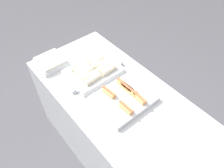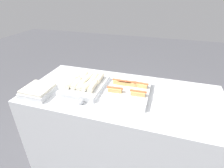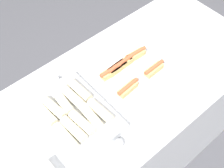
# 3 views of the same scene
# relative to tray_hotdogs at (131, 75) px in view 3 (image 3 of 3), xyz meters

# --- Properties ---
(ground_plane) EXTENTS (12.00, 12.00, 0.00)m
(ground_plane) POSITION_rel_tray_hotdogs_xyz_m (-0.05, -0.00, -0.96)
(ground_plane) COLOR #4C4C51
(counter) EXTENTS (1.79, 0.84, 0.93)m
(counter) POSITION_rel_tray_hotdogs_xyz_m (-0.05, -0.00, -0.50)
(counter) COLOR silver
(counter) RESTS_ON ground_plane
(tray_hotdogs) EXTENTS (0.38, 0.45, 0.10)m
(tray_hotdogs) POSITION_rel_tray_hotdogs_xyz_m (0.00, 0.00, 0.00)
(tray_hotdogs) COLOR silver
(tray_hotdogs) RESTS_ON counter
(tray_wraps) EXTENTS (0.35, 0.47, 0.10)m
(tray_wraps) POSITION_rel_tray_hotdogs_xyz_m (-0.41, -0.00, 0.01)
(tray_wraps) COLOR silver
(tray_wraps) RESTS_ON counter
(serving_spoon_near) EXTENTS (0.24, 0.05, 0.05)m
(serving_spoon_near) POSITION_rel_tray_hotdogs_xyz_m (-0.35, -0.27, -0.01)
(serving_spoon_near) COLOR #B2B5BA
(serving_spoon_near) RESTS_ON counter
(serving_spoon_far) EXTENTS (0.22, 0.05, 0.05)m
(serving_spoon_far) POSITION_rel_tray_hotdogs_xyz_m (-0.35, 0.26, -0.01)
(serving_spoon_far) COLOR #B2B5BA
(serving_spoon_far) RESTS_ON counter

